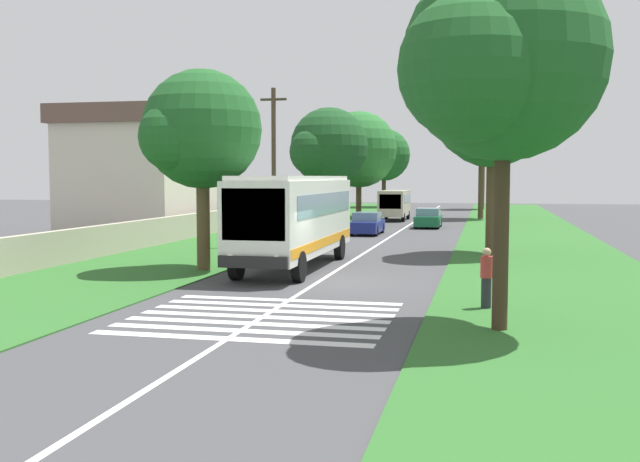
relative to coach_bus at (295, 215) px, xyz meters
name	(u,v)px	position (x,y,z in m)	size (l,w,h in m)	color
ground	(319,282)	(-3.64, -1.80, -2.15)	(160.00, 160.00, 0.00)	#424244
grass_verge_left	(237,241)	(11.36, 6.40, -2.13)	(120.00, 8.00, 0.04)	#2D6628
grass_verge_right	(534,247)	(11.36, -10.00, -2.13)	(120.00, 8.00, 0.04)	#2D6628
centre_line	(379,244)	(11.36, -1.80, -2.14)	(110.00, 0.16, 0.01)	silver
coach_bus	(295,215)	(0.00, 0.00, 0.00)	(11.16, 2.62, 3.73)	silver
zebra_crossing	(263,317)	(-10.37, -1.80, -2.14)	(5.85, 6.80, 0.01)	silver
trailing_car_0	(367,224)	(17.95, -0.09, -1.48)	(4.30, 1.78, 1.43)	navy
trailing_car_1	(428,219)	(25.10, -3.45, -1.48)	(4.30, 1.78, 1.43)	#145933
trailing_minibus_0	(395,202)	(33.59, 0.03, -0.60)	(6.00, 2.14, 2.53)	#BFB299
roadside_tree_left_0	(383,156)	(59.89, 4.62, 3.98)	(7.48, 6.24, 9.39)	#3D2D1E
roadside_tree_left_1	(201,132)	(-1.54, 3.41, 3.28)	(5.22, 4.65, 7.83)	brown
roadside_tree_left_2	(358,152)	(36.64, 3.73, 3.78)	(8.00, 6.78, 9.46)	brown
roadside_tree_left_3	(328,148)	(27.90, 4.62, 3.76)	(7.02, 6.06, 9.04)	#3D2D1E
roadside_tree_right_0	(483,143)	(57.03, -7.03, 5.32)	(5.78, 4.90, 10.02)	brown
roadside_tree_right_1	(480,136)	(36.95, -6.89, 5.09)	(6.58, 5.31, 9.98)	#4C3826
roadside_tree_right_2	(489,117)	(6.65, -7.58, 4.30)	(6.39, 5.02, 9.10)	#4C3826
roadside_tree_right_3	(497,65)	(-10.86, -7.73, 4.17)	(5.74, 4.81, 8.83)	#3D2D1E
utility_pole	(274,165)	(8.67, 3.41, 2.18)	(0.24, 1.40, 8.29)	#473828
roadside_wall	(213,222)	(16.36, 9.80, -1.39)	(70.00, 0.40, 1.43)	#B2A893
roadside_building	(139,170)	(15.96, 14.75, 1.99)	(9.26, 8.15, 8.12)	beige
pedestrian	(486,277)	(-7.91, -7.56, -1.24)	(0.34, 0.34, 1.69)	#26262D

